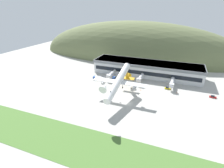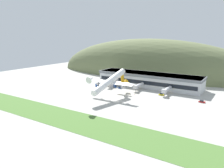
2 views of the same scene
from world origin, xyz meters
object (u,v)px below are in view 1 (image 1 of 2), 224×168
object	(u,v)px
service_car_1	(213,97)
service_car_2	(120,80)
terminal_building	(146,68)
jetway_2	(172,83)
traffic_cone_0	(141,90)
box_truck	(111,77)
jetway_0	(111,74)
cargo_airplane	(119,81)
jetway_1	(140,78)
traffic_cone_1	(177,93)
fuel_truck	(97,78)
service_car_0	(167,88)

from	to	relation	value
service_car_1	service_car_2	size ratio (longest dim) A/B	1.15
terminal_building	jetway_2	distance (m)	30.92
jetway_2	traffic_cone_0	size ratio (longest dim) A/B	28.08
service_car_2	box_truck	bearing A→B (deg)	174.09
jetway_0	cargo_airplane	distance (m)	36.08
jetway_1	jetway_0	bearing A→B (deg)	-178.52
service_car_1	traffic_cone_0	world-z (taller)	service_car_1
terminal_building	service_car_1	world-z (taller)	terminal_building
traffic_cone_0	traffic_cone_1	bearing A→B (deg)	11.35
cargo_airplane	box_truck	world-z (taller)	cargo_airplane
service_car_1	traffic_cone_0	distance (m)	47.90
fuel_truck	traffic_cone_0	distance (m)	39.26
service_car_2	traffic_cone_1	bearing A→B (deg)	-8.37
terminal_building	service_car_2	world-z (taller)	terminal_building
terminal_building	jetway_1	xyz separation A→B (m)	(-0.89, -19.31, -2.57)
service_car_2	traffic_cone_0	xyz separation A→B (m)	(19.95, -11.59, -0.41)
terminal_building	box_truck	bearing A→B (deg)	-139.95
jetway_0	jetway_1	distance (m)	24.73
jetway_2	cargo_airplane	size ratio (longest dim) A/B	0.33
cargo_airplane	traffic_cone_0	size ratio (longest dim) A/B	85.27
service_car_0	fuel_truck	xyz separation A→B (m)	(-56.39, -2.28, 0.84)
terminal_building	service_car_0	bearing A→B (deg)	-48.94
service_car_0	service_car_2	size ratio (longest dim) A/B	1.15
service_car_2	jetway_2	bearing A→B (deg)	2.67
jetway_0	service_car_0	distance (m)	46.77
service_car_2	service_car_1	bearing A→B (deg)	-4.11
jetway_0	traffic_cone_1	distance (m)	54.34
jetway_1	fuel_truck	world-z (taller)	jetway_1
jetway_2	traffic_cone_0	world-z (taller)	jetway_2
jetway_0	fuel_truck	bearing A→B (deg)	-147.61
service_car_1	service_car_0	bearing A→B (deg)	174.64
cargo_airplane	traffic_cone_0	distance (m)	23.64
terminal_building	service_car_1	xyz separation A→B (m)	(50.46, -26.73, -5.95)
box_truck	traffic_cone_0	xyz separation A→B (m)	(28.09, -12.44, -1.29)
jetway_0	box_truck	size ratio (longest dim) A/B	2.38
jetway_1	box_truck	distance (m)	24.34
service_car_1	box_truck	size ratio (longest dim) A/B	0.63
traffic_cone_0	service_car_1	bearing A→B (deg)	8.11
jetway_1	jetway_2	size ratio (longest dim) A/B	0.92
terminal_building	service_car_2	size ratio (longest dim) A/B	24.89
jetway_0	traffic_cone_0	xyz separation A→B (m)	(28.65, -13.54, -3.71)
jetway_0	service_car_0	bearing A→B (deg)	-4.92
terminal_building	traffic_cone_1	distance (m)	40.39
traffic_cone_1	jetway_1	bearing A→B (deg)	162.32
service_car_0	box_truck	world-z (taller)	box_truck
service_car_1	traffic_cone_1	world-z (taller)	service_car_1
jetway_2	box_truck	bearing A→B (deg)	-178.78
jetway_1	jetway_2	world-z (taller)	same
service_car_2	traffic_cone_1	world-z (taller)	service_car_2
cargo_airplane	service_car_1	world-z (taller)	cargo_airplane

